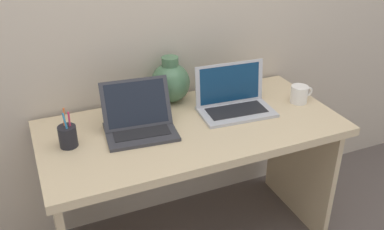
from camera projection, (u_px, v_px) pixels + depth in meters
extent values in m
cube|color=#BCAD99|center=(161.00, 5.00, 2.08)|extent=(4.40, 0.04, 2.40)
cube|color=#D1B78C|center=(192.00, 128.00, 2.01)|extent=(1.40, 0.67, 0.04)
cube|color=#D1B78C|center=(59.00, 226.00, 1.95)|extent=(0.03, 0.57, 0.69)
cube|color=#D1B78C|center=(300.00, 161.00, 2.41)|extent=(0.03, 0.57, 0.69)
cube|color=#333338|center=(141.00, 132.00, 1.92)|extent=(0.33, 0.27, 0.01)
cube|color=black|center=(141.00, 130.00, 1.92)|extent=(0.26, 0.17, 0.00)
cube|color=#333338|center=(136.00, 104.00, 1.93)|extent=(0.32, 0.14, 0.20)
cube|color=black|center=(136.00, 104.00, 1.93)|extent=(0.28, 0.12, 0.18)
cube|color=#B2B2B7|center=(236.00, 112.00, 2.09)|extent=(0.37, 0.24, 0.01)
cube|color=black|center=(236.00, 110.00, 2.09)|extent=(0.29, 0.15, 0.00)
cube|color=#B2B2B7|center=(230.00, 83.00, 2.12)|extent=(0.36, 0.06, 0.21)
cube|color=navy|center=(230.00, 83.00, 2.12)|extent=(0.31, 0.05, 0.18)
ellipsoid|color=#47704C|center=(171.00, 83.00, 2.17)|extent=(0.20, 0.20, 0.20)
cylinder|color=#47704C|center=(170.00, 61.00, 2.12)|extent=(0.08, 0.08, 0.04)
cylinder|color=white|center=(299.00, 94.00, 2.19)|extent=(0.09, 0.09, 0.09)
torus|color=white|center=(308.00, 91.00, 2.20)|extent=(0.05, 0.01, 0.05)
cylinder|color=black|center=(68.00, 136.00, 1.81)|extent=(0.08, 0.08, 0.09)
cylinder|color=#D83359|center=(70.00, 126.00, 1.79)|extent=(0.01, 0.02, 0.13)
cylinder|color=#338CBF|center=(67.00, 128.00, 1.77)|extent=(0.02, 0.01, 0.14)
cylinder|color=orange|center=(65.00, 124.00, 1.80)|extent=(0.02, 0.01, 0.15)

